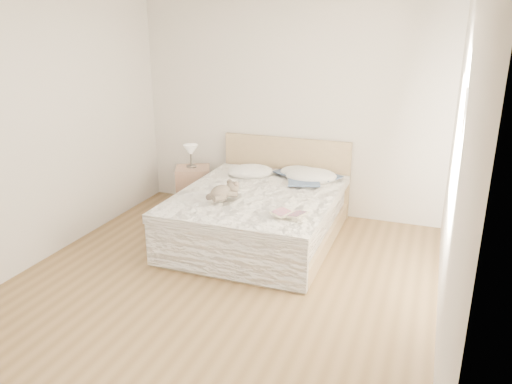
% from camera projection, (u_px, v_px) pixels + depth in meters
% --- Properties ---
extents(floor, '(4.00, 4.50, 0.00)m').
position_uv_depth(floor, '(219.00, 285.00, 4.84)').
color(floor, brown).
rests_on(floor, ground).
extents(wall_back, '(4.00, 0.02, 2.70)m').
position_uv_depth(wall_back, '(288.00, 110.00, 6.40)').
color(wall_back, silver).
rests_on(wall_back, ground).
extents(wall_front, '(4.00, 0.02, 2.70)m').
position_uv_depth(wall_front, '(19.00, 256.00, 2.41)').
color(wall_front, silver).
rests_on(wall_front, ground).
extents(wall_left, '(0.02, 4.50, 2.70)m').
position_uv_depth(wall_left, '(36.00, 133.00, 5.06)').
color(wall_left, silver).
rests_on(wall_left, ground).
extents(wall_right, '(0.02, 4.50, 2.70)m').
position_uv_depth(wall_right, '(457.00, 172.00, 3.75)').
color(wall_right, silver).
rests_on(wall_right, ground).
extents(window, '(0.02, 1.30, 1.10)m').
position_uv_depth(window, '(457.00, 150.00, 3.98)').
color(window, white).
rests_on(window, wall_right).
extents(bed, '(1.72, 2.14, 1.00)m').
position_uv_depth(bed, '(260.00, 214.00, 5.80)').
color(bed, tan).
rests_on(bed, floor).
extents(nightstand, '(0.58, 0.55, 0.56)m').
position_uv_depth(nightstand, '(193.00, 187.00, 6.82)').
color(nightstand, '#A27D63').
rests_on(nightstand, floor).
extents(table_lamp, '(0.24, 0.24, 0.31)m').
position_uv_depth(table_lamp, '(191.00, 151.00, 6.68)').
color(table_lamp, '#45403C').
rests_on(table_lamp, nightstand).
extents(pillow_left, '(0.68, 0.60, 0.17)m').
position_uv_depth(pillow_left, '(250.00, 171.00, 6.27)').
color(pillow_left, white).
rests_on(pillow_left, bed).
extents(pillow_middle, '(0.56, 0.42, 0.16)m').
position_uv_depth(pillow_middle, '(300.00, 173.00, 6.21)').
color(pillow_middle, silver).
rests_on(pillow_middle, bed).
extents(pillow_right, '(0.71, 0.58, 0.19)m').
position_uv_depth(pillow_right, '(311.00, 176.00, 6.07)').
color(pillow_right, white).
rests_on(pillow_right, bed).
extents(blouse, '(0.74, 0.77, 0.02)m').
position_uv_depth(blouse, '(304.00, 179.00, 5.99)').
color(blouse, navy).
rests_on(blouse, bed).
extents(photo_book, '(0.37, 0.29, 0.03)m').
position_uv_depth(photo_book, '(250.00, 173.00, 6.25)').
color(photo_book, white).
rests_on(photo_book, bed).
extents(childrens_book, '(0.38, 0.31, 0.02)m').
position_uv_depth(childrens_book, '(289.00, 214.00, 4.90)').
color(childrens_book, beige).
rests_on(childrens_book, bed).
extents(teddy_bear, '(0.34, 0.40, 0.18)m').
position_uv_depth(teddy_bear, '(221.00, 198.00, 5.29)').
color(teddy_bear, '#65584B').
rests_on(teddy_bear, bed).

